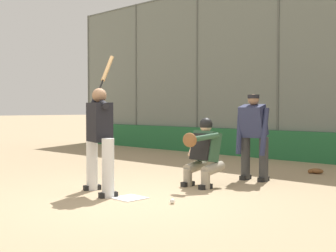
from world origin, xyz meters
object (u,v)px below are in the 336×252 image
(catcher_behind_plate, at_px, (203,151))
(fielding_glove_on_dirt, at_px, (316,171))
(baseball_loose, at_px, (172,201))
(batter_at_plate, at_px, (100,136))
(umpire_home, at_px, (254,135))

(catcher_behind_plate, xyz_separation_m, fielding_glove_on_dirt, (-0.59, -2.86, -0.56))
(baseball_loose, bearing_deg, fielding_glove_on_dirt, -89.12)
(catcher_behind_plate, relative_size, baseball_loose, 15.97)
(batter_at_plate, bearing_deg, baseball_loose, -153.41)
(catcher_behind_plate, distance_m, fielding_glove_on_dirt, 2.97)
(umpire_home, bearing_deg, baseball_loose, 92.49)
(umpire_home, xyz_separation_m, fielding_glove_on_dirt, (-0.36, -1.70, -0.81))
(batter_at_plate, bearing_deg, catcher_behind_plate, -96.71)
(batter_at_plate, bearing_deg, umpire_home, -91.82)
(baseball_loose, bearing_deg, catcher_behind_plate, -65.07)
(catcher_behind_plate, relative_size, umpire_home, 0.74)
(batter_at_plate, height_order, fielding_glove_on_dirt, batter_at_plate)
(baseball_loose, bearing_deg, umpire_home, -80.60)
(batter_at_plate, distance_m, umpire_home, 2.96)
(catcher_behind_plate, xyz_separation_m, umpire_home, (-0.23, -1.16, 0.25))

